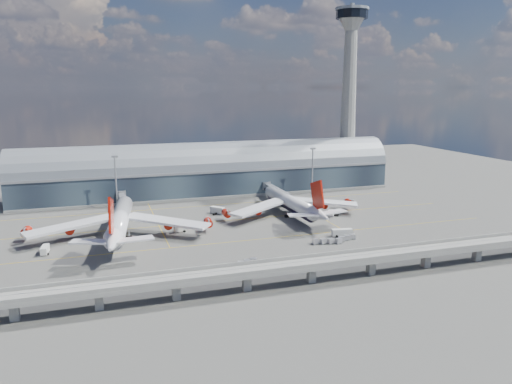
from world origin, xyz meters
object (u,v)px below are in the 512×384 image
object	(u,v)px
airliner_left	(119,221)
cargo_train_2	(327,241)
service_truck_4	(260,208)
control_tower	(349,96)
airliner_right	(292,204)
service_truck_2	(342,232)
floodlight_mast_left	(116,181)
service_truck_5	(217,210)
cargo_train_0	(247,262)
service_truck_1	(180,228)
cargo_train_1	(347,238)
service_truck_0	(45,250)
floodlight_mast_right	(312,170)
service_truck_3	(332,212)

from	to	relation	value
airliner_left	cargo_train_2	bearing A→B (deg)	-16.07
airliner_left	service_truck_4	xyz separation A→B (m)	(64.89, 24.65, -5.24)
control_tower	airliner_right	world-z (taller)	control_tower
airliner_right	service_truck_2	distance (m)	36.27
floodlight_mast_left	service_truck_5	world-z (taller)	floodlight_mast_left
floodlight_mast_left	cargo_train_0	distance (m)	98.18
service_truck_1	cargo_train_1	xyz separation A→B (m)	(58.00, -30.65, -0.43)
service_truck_0	cargo_train_2	xyz separation A→B (m)	(97.87, -20.45, -0.39)
floodlight_mast_right	cargo_train_2	world-z (taller)	floodlight_mast_right
cargo_train_0	floodlight_mast_left	bearing A→B (deg)	41.22
service_truck_5	airliner_right	bearing A→B (deg)	-65.64
service_truck_0	cargo_train_2	world-z (taller)	service_truck_0
service_truck_4	floodlight_mast_left	bearing A→B (deg)	167.41
service_truck_2	cargo_train_1	xyz separation A→B (m)	(-0.71, -5.29, -0.55)
service_truck_4	cargo_train_2	size ratio (longest dim) A/B	0.41
service_truck_1	service_truck_2	distance (m)	63.95
airliner_left	cargo_train_1	distance (m)	86.50
service_truck_4	cargo_train_2	distance (m)	56.33
control_tower	cargo_train_2	size ratio (longest dim) A/B	9.01
service_truck_5	cargo_train_2	distance (m)	62.49
floodlight_mast_left	service_truck_2	bearing A→B (deg)	-41.46
floodlight_mast_left	service_truck_1	size ratio (longest dim) A/B	5.06
floodlight_mast_left	service_truck_3	world-z (taller)	floodlight_mast_left
service_truck_1	service_truck_5	distance (m)	31.68
service_truck_0	service_truck_2	xyz separation A→B (m)	(107.66, -13.43, 0.12)
service_truck_1	service_truck_4	bearing A→B (deg)	-74.24
control_tower	service_truck_5	distance (m)	116.16
cargo_train_2	cargo_train_1	bearing A→B (deg)	-92.45
service_truck_3	cargo_train_1	distance (m)	36.84
airliner_left	service_truck_1	xyz separation A→B (m)	(23.13, 1.15, -5.16)
service_truck_2	cargo_train_0	size ratio (longest dim) A/B	1.07
control_tower	cargo_train_0	world-z (taller)	control_tower
floodlight_mast_left	cargo_train_0	bearing A→B (deg)	-68.19
airliner_right	service_truck_4	xyz separation A→B (m)	(-10.49, 13.38, -4.19)
floodlight_mast_left	service_truck_0	bearing A→B (deg)	-115.19
service_truck_1	service_truck_3	xyz separation A→B (m)	(69.20, 4.44, 0.15)
airliner_left	cargo_train_2	size ratio (longest dim) A/B	6.56
floodlight_mast_left	airliner_left	xyz separation A→B (m)	(-1.32, -46.94, -7.10)
floodlight_mast_left	cargo_train_1	xyz separation A→B (m)	(79.81, -76.44, -12.69)
control_tower	floodlight_mast_left	bearing A→B (deg)	-168.28
control_tower	cargo_train_0	xyz separation A→B (m)	(-98.83, -118.38, -50.76)
floodlight_mast_left	airliner_left	size ratio (longest dim) A/B	0.34
service_truck_4	cargo_train_2	bearing A→B (deg)	-75.96
service_truck_0	cargo_train_0	size ratio (longest dim) A/B	0.86
service_truck_0	cargo_train_0	world-z (taller)	service_truck_0
control_tower	service_truck_1	bearing A→B (deg)	-146.90
control_tower	service_truck_2	bearing A→B (deg)	-118.79
cargo_train_0	airliner_right	bearing A→B (deg)	-15.29
floodlight_mast_right	cargo_train_1	distance (m)	80.07
airliner_left	service_truck_1	distance (m)	23.72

